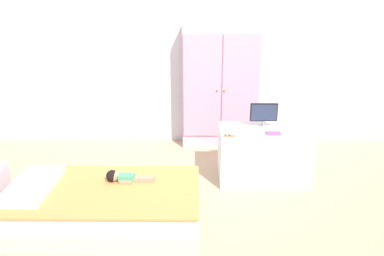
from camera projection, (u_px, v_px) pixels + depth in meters
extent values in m
cube|color=tan|center=(192.00, 204.00, 3.36)|extent=(10.00, 10.00, 0.02)
cube|color=silver|center=(193.00, 30.00, 4.41)|extent=(6.40, 0.05, 2.70)
cube|color=beige|center=(105.00, 213.00, 3.08)|extent=(1.51, 0.88, 0.13)
cube|color=silver|center=(104.00, 198.00, 3.03)|extent=(1.47, 0.84, 0.14)
cube|color=#EA934C|center=(103.00, 189.00, 3.01)|extent=(1.50, 0.87, 0.02)
cube|color=silver|center=(33.00, 185.00, 3.00)|extent=(0.32, 0.63, 0.05)
cube|color=#4CA375|center=(127.00, 178.00, 3.12)|extent=(0.13, 0.08, 0.06)
cube|color=tan|center=(145.00, 178.00, 3.14)|extent=(0.16, 0.04, 0.04)
cube|color=tan|center=(144.00, 180.00, 3.10)|extent=(0.16, 0.04, 0.04)
cube|color=tan|center=(128.00, 177.00, 3.17)|extent=(0.10, 0.03, 0.03)
cube|color=tan|center=(126.00, 183.00, 3.07)|extent=(0.10, 0.03, 0.03)
sphere|color=tan|center=(114.00, 176.00, 3.11)|extent=(0.09, 0.09, 0.09)
sphere|color=black|center=(112.00, 176.00, 3.11)|extent=(0.10, 0.10, 0.10)
cube|color=#EFADCC|center=(220.00, 87.00, 4.46)|extent=(0.88, 0.24, 1.42)
cube|color=#D298B3|center=(202.00, 87.00, 4.33)|extent=(0.41, 0.02, 1.17)
cube|color=#D298B3|center=(241.00, 87.00, 4.32)|extent=(0.41, 0.02, 1.17)
sphere|color=gold|center=(218.00, 90.00, 4.32)|extent=(0.02, 0.02, 0.02)
sphere|color=gold|center=(225.00, 90.00, 4.32)|extent=(0.02, 0.02, 0.02)
cube|color=white|center=(263.00, 154.00, 3.75)|extent=(0.85, 0.53, 0.50)
cylinder|color=#99999E|center=(263.00, 126.00, 3.75)|extent=(0.10, 0.10, 0.01)
cylinder|color=#99999E|center=(263.00, 123.00, 3.74)|extent=(0.02, 0.02, 0.05)
cube|color=black|center=(264.00, 112.00, 3.70)|extent=(0.26, 0.02, 0.18)
cube|color=#28334C|center=(264.00, 113.00, 3.69)|extent=(0.24, 0.01, 0.16)
cube|color=#8E6642|center=(229.00, 135.00, 3.50)|extent=(0.09, 0.01, 0.01)
cube|color=#8E6642|center=(230.00, 136.00, 3.48)|extent=(0.09, 0.01, 0.01)
cube|color=white|center=(230.00, 131.00, 3.47)|extent=(0.06, 0.03, 0.03)
cylinder|color=white|center=(232.00, 134.00, 3.49)|extent=(0.01, 0.01, 0.02)
cylinder|color=white|center=(232.00, 135.00, 3.47)|extent=(0.01, 0.01, 0.02)
cylinder|color=white|center=(227.00, 134.00, 3.49)|extent=(0.01, 0.01, 0.02)
cylinder|color=white|center=(227.00, 134.00, 3.48)|extent=(0.01, 0.01, 0.02)
cylinder|color=white|center=(233.00, 128.00, 3.47)|extent=(0.02, 0.02, 0.02)
sphere|color=white|center=(233.00, 126.00, 3.46)|extent=(0.03, 0.03, 0.03)
cube|color=#8E51B2|center=(273.00, 133.00, 3.55)|extent=(0.14, 0.08, 0.02)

